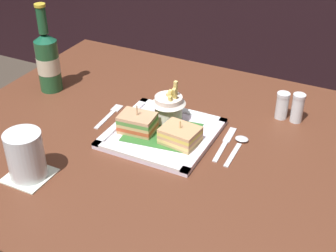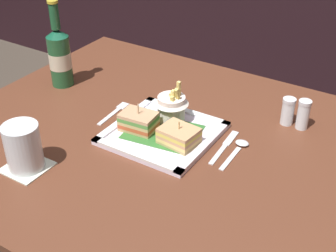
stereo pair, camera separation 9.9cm
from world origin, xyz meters
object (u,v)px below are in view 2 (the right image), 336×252
Objects in this scene: square_plate at (163,133)px; salt_shaker at (288,113)px; sandwich_half_left at (139,121)px; water_glass at (24,149)px; beer_bottle at (60,55)px; spoon at (239,147)px; sandwich_half_right at (179,136)px; fork at (115,112)px; dining_table at (173,171)px; knife at (225,146)px; fries_cup at (172,104)px; pepper_shaker at (303,116)px.

salt_shaker is (0.25, 0.23, 0.03)m from square_plate.
water_glass is (-0.14, -0.27, 0.02)m from sandwich_half_left.
beer_bottle is 1.95× the size of spoon.
water_glass is at bearing -134.09° from sandwich_half_right.
water_glass is at bearing -116.98° from sandwich_half_left.
square_plate is at bearing -10.71° from beer_bottle.
fork is (-0.18, 0.03, -0.00)m from square_plate.
sandwich_half_right is 0.72× the size of fork.
beer_bottle is at bearing 164.30° from sandwich_half_left.
dining_table is 0.16m from knife.
knife is at bearing -6.70° from fries_cup.
fork is (-0.24, 0.05, -0.03)m from sandwich_half_right.
sandwich_half_left is at bearing -163.92° from knife.
sandwich_half_right is at bearing -127.34° from salt_shaker.
knife is 1.98× the size of pepper_shaker.
sandwich_half_right is at bearing 45.91° from water_glass.
fries_cup reaches higher than water_glass.
knife reaches higher than dining_table.
beer_bottle is (-0.36, 0.10, 0.06)m from sandwich_half_left.
water_glass is 0.83× the size of spoon.
spoon is 0.21m from pepper_shaker.
sandwich_half_right is at bearing -48.78° from fries_cup.
sandwich_half_left is 0.12m from sandwich_half_right.
fries_cup is 0.40m from water_glass.
beer_bottle reaches higher than pepper_shaker.
beer_bottle reaches higher than water_glass.
sandwich_half_right is at bearing 0.00° from sandwich_half_left.
fork is 0.38m from spoon.
sandwich_half_right is at bearing -11.86° from beer_bottle.
square_plate is at bearing 160.49° from sandwich_half_right.
knife is at bearing -3.73° from beer_bottle.
dining_table is at bearing -11.57° from beer_bottle.
salt_shaker is (0.21, 0.24, 0.13)m from dining_table.
salt_shaker reaches higher than spoon.
sandwich_half_left reaches higher than knife.
pepper_shaker is (0.47, 0.20, 0.04)m from fork.
spoon reaches higher than dining_table.
pepper_shaker is at bearing 43.83° from dining_table.
water_glass is at bearing -130.98° from dining_table.
fries_cup is 0.35m from pepper_shaker.
salt_shaker reaches higher than dining_table.
knife is (0.16, 0.04, -0.00)m from square_plate.
beer_bottle is at bearing 167.71° from fork.
sandwich_half_left is (-0.10, -0.01, 0.13)m from dining_table.
water_glass reaches higher than dining_table.
fork is 1.66× the size of pepper_shaker.
sandwich_half_right is 0.71× the size of spoon.
beer_bottle is at bearing 169.29° from square_plate.
salt_shaker is at bearing 52.66° from sandwich_half_right.
sandwich_half_left is 0.30m from water_glass.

